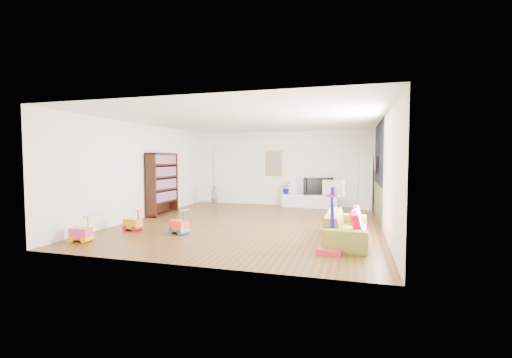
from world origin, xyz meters
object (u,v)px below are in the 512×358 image
(media_console, at_px, (310,201))
(sofa, at_px, (346,227))
(basketball_hoop, at_px, (331,217))
(bookshelf, at_px, (162,184))

(media_console, height_order, sofa, sofa)
(sofa, relative_size, basketball_hoop, 1.58)
(bookshelf, relative_size, basketball_hoop, 1.43)
(bookshelf, xyz_separation_m, basketball_hoop, (5.21, -2.93, -0.28))
(bookshelf, xyz_separation_m, sofa, (5.47, -1.99, -0.64))
(bookshelf, height_order, basketball_hoop, bookshelf)
(basketball_hoop, bearing_deg, media_console, 106.47)
(media_console, relative_size, basketball_hoop, 1.47)
(media_console, xyz_separation_m, sofa, (1.32, -4.80, 0.08))
(media_console, distance_m, sofa, 4.98)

